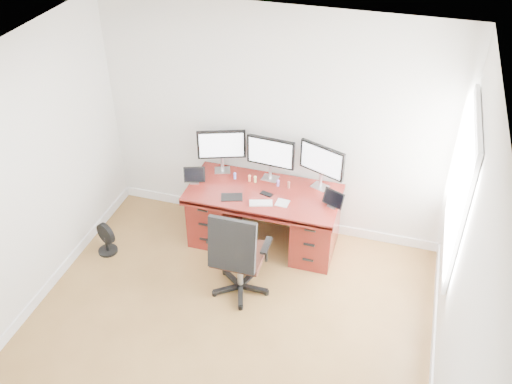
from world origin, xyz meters
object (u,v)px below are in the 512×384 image
(desk, at_px, (264,215))
(monitor_center, at_px, (271,154))
(floor_fan, at_px, (106,239))
(keyboard, at_px, (261,203))
(office_chair, at_px, (238,267))

(desk, height_order, monitor_center, monitor_center)
(floor_fan, bearing_deg, monitor_center, 51.97)
(floor_fan, height_order, keyboard, keyboard)
(monitor_center, height_order, keyboard, monitor_center)
(keyboard, bearing_deg, desk, 80.37)
(floor_fan, bearing_deg, desk, 45.41)
(desk, distance_m, monitor_center, 0.72)
(keyboard, bearing_deg, monitor_center, 76.94)
(monitor_center, distance_m, keyboard, 0.59)
(floor_fan, bearing_deg, office_chair, 16.67)
(desk, distance_m, office_chair, 0.88)
(office_chair, bearing_deg, floor_fan, 173.36)
(floor_fan, distance_m, monitor_center, 2.13)
(desk, height_order, office_chair, office_chair)
(desk, xyz_separation_m, keyboard, (0.03, -0.25, 0.36))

